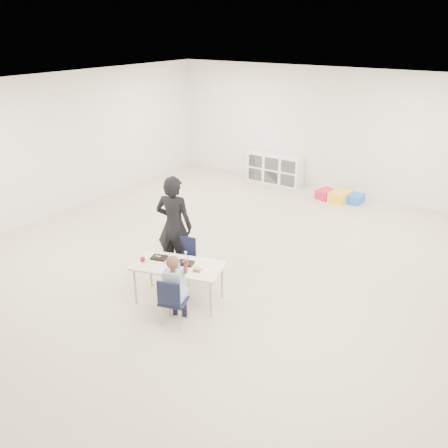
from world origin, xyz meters
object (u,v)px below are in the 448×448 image
Objects in this scene: cubby_shelf at (275,169)px; child at (173,287)px; adult at (174,226)px; chair_near at (174,300)px; table at (179,282)px.

child is at bearing -73.72° from cubby_shelf.
child is at bearing 113.53° from adult.
chair_near is 0.49× the size of cubby_shelf.
table is 0.86× the size of adult.
child is 0.77× the size of cubby_shelf.
table is 0.99m from adult.
cubby_shelf is at bearing -94.77° from adult.
table is 0.61m from child.
adult is (0.90, -4.96, 0.45)m from cubby_shelf.
adult is at bearing 116.24° from table.
table is 1.27× the size of child.
adult reaches higher than child.
child is at bearing -74.23° from table.
cubby_shelf is (-1.77, 6.05, 0.01)m from chair_near.
child is 1.42m from adult.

